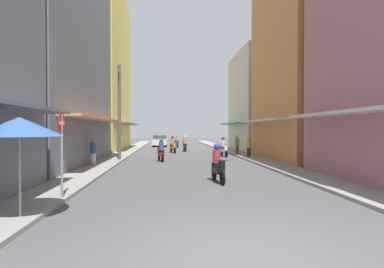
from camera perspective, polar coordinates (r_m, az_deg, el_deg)
The scene contains 20 objects.
ground_plane at distance 25.22m, azimuth -2.03°, elevation -4.06°, with size 107.11×107.11×0.00m, color #4C4C4F.
sidewalk_left at distance 25.47m, azimuth -13.58°, elevation -3.89°, with size 1.70×56.69×0.12m, color gray.
sidewalk_right at distance 25.98m, azimuth 9.29°, elevation -3.79°, with size 1.70×56.69×0.12m, color gray.
building_left_mid at distance 20.71m, azimuth -27.56°, elevation 15.55°, with size 7.05×12.80×14.90m.
building_left_far at distance 33.19m, azimuth -18.59°, elevation 11.70°, with size 7.05×12.35×16.87m.
building_right_mid at distance 23.17m, azimuth 22.16°, elevation 14.77°, with size 7.05×8.82×15.52m.
building_right_far at distance 31.46m, azimuth 14.10°, elevation 6.07°, with size 7.05×8.58×10.08m.
motorbike_white at distance 23.39m, azimuth 6.25°, elevation -2.71°, with size 0.55×1.81×1.58m.
motorbike_red at distance 20.01m, azimuth -6.10°, elevation -3.31°, with size 0.63×1.79×1.58m.
motorbike_black at distance 12.04m, azimuth 5.09°, elevation -6.06°, with size 0.55×1.81×1.58m.
motorbike_maroon at distance 28.93m, azimuth -1.42°, elevation -2.03°, with size 0.55×1.81×1.58m.
motorbike_blue at distance 34.42m, azimuth -3.02°, elevation -1.57°, with size 0.66×1.78×1.58m.
motorbike_orange at distance 27.06m, azimuth -3.77°, elevation -2.23°, with size 0.66×1.77×1.58m.
parked_car at distance 37.67m, azimuth -6.27°, elevation -1.32°, with size 1.90×4.16×1.45m.
pedestrian_midway at distance 18.07m, azimuth -18.76°, elevation -3.39°, with size 0.34×0.34×1.66m.
pedestrian_crossing at distance 22.59m, azimuth 11.02°, elevation -2.16°, with size 0.44×0.44×1.73m.
pedestrian_foreground at distance 24.67m, azimuth 8.80°, elevation -1.90°, with size 0.44×0.44×1.74m.
vendor_umbrella at distance 7.87m, azimuth -30.67°, elevation 1.21°, with size 1.94×1.94×2.45m.
utility_pole at distance 20.52m, azimuth -14.01°, elevation 4.17°, with size 0.20×1.20×6.55m.
street_sign_no_entry at distance 9.52m, azimuth -24.13°, elevation -1.84°, with size 0.07×0.60×2.65m.
Camera 1 is at (-1.27, -4.75, 2.15)m, focal length 27.27 mm.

